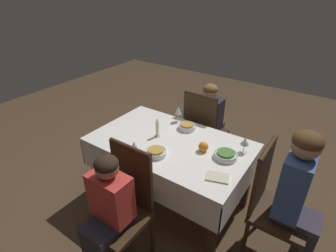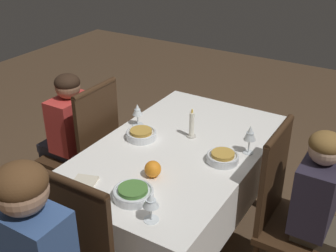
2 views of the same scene
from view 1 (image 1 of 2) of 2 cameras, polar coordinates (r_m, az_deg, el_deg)
name	(u,v)px [view 1 (image 1 of 2)]	position (r m, az deg, el deg)	size (l,w,h in m)	color
ground_plane	(170,200)	(2.86, 0.43, -15.83)	(8.00, 8.00, 0.00)	#4C3826
dining_table	(170,150)	(2.45, 0.49, -5.24)	(1.44, 0.88, 0.73)	white
chair_east	(272,201)	(2.23, 21.75, -15.00)	(0.42, 0.41, 1.01)	#382314
chair_south	(124,203)	(2.10, -9.61, -16.30)	(0.41, 0.42, 1.01)	#382314
chair_north	(203,129)	(3.00, 7.64, -0.68)	(0.41, 0.42, 1.01)	#382314
person_adult_denim	(299,197)	(2.14, 26.64, -13.61)	(0.34, 0.30, 1.19)	#383342
person_child_red	(106,215)	(2.00, -13.27, -18.42)	(0.30, 0.33, 1.04)	#282833
person_child_dark	(210,121)	(3.12, 9.18, 1.15)	(0.30, 0.33, 1.04)	#4C4233
bowl_east	(226,155)	(2.23, 12.43, -6.17)	(0.20, 0.20, 0.06)	silver
wine_glass_east	(245,142)	(2.29, 16.38, -3.36)	(0.07, 0.07, 0.14)	white
bowl_south	(156,152)	(2.21, -2.65, -5.69)	(0.18, 0.18, 0.06)	silver
wine_glass_south	(134,146)	(2.17, -7.34, -4.39)	(0.07, 0.07, 0.14)	white
bowl_north	(187,127)	(2.59, 4.14, -0.11)	(0.17, 0.17, 0.06)	silver
wine_glass_north	(178,111)	(2.68, 2.23, 3.31)	(0.07, 0.07, 0.17)	white
candle_centerpiece	(157,129)	(2.44, -2.34, -0.76)	(0.05, 0.05, 0.19)	beige
orange_fruit	(203,147)	(2.27, 7.71, -4.48)	(0.09, 0.09, 0.09)	orange
napkin_red_folded	(217,177)	(2.02, 10.72, -10.87)	(0.20, 0.16, 0.01)	beige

